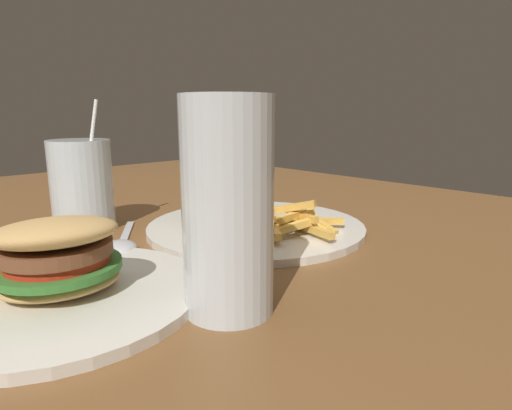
% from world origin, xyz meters
% --- Properties ---
extents(dining_table, '(1.59, 1.23, 0.78)m').
position_xyz_m(dining_table, '(0.00, 0.00, 0.68)').
color(dining_table, brown).
rests_on(dining_table, ground_plane).
extents(meal_plate_near, '(0.31, 0.31, 0.09)m').
position_xyz_m(meal_plate_near, '(-0.03, -0.07, 0.80)').
color(meal_plate_near, silver).
rests_on(meal_plate_near, dining_table).
extents(beer_glass, '(0.08, 0.08, 0.19)m').
position_xyz_m(beer_glass, '(-0.22, 0.12, 0.87)').
color(beer_glass, silver).
rests_on(beer_glass, dining_table).
extents(juice_glass, '(0.09, 0.09, 0.19)m').
position_xyz_m(juice_glass, '(0.13, 0.10, 0.84)').
color(juice_glass, silver).
rests_on(juice_glass, dining_table).
extents(spoon, '(0.16, 0.12, 0.02)m').
position_xyz_m(spoon, '(-0.01, 0.12, 0.79)').
color(spoon, silver).
rests_on(spoon, dining_table).
extents(meal_plate_far, '(0.26, 0.26, 0.09)m').
position_xyz_m(meal_plate_far, '(-0.10, 0.22, 0.81)').
color(meal_plate_far, silver).
rests_on(meal_plate_far, dining_table).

